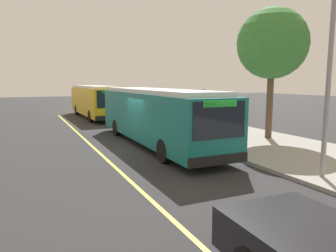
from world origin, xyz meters
The scene contains 10 objects.
ground_plane centered at (0.00, 0.00, 0.00)m, with size 120.00×120.00×0.00m, color #2B2B2D.
sidewalk_curb centered at (0.00, 6.00, 0.07)m, with size 44.00×6.40×0.15m, color gray.
lane_stripe_center centered at (0.00, -2.20, 0.00)m, with size 36.00×0.14×0.01m, color #E0D64C.
transit_bus_main centered at (-0.42, 1.01, 1.62)m, with size 12.11×2.66×2.95m.
transit_bus_second centered at (-14.60, 0.79, 1.62)m, with size 10.93×2.75×2.95m.
bus_shelter centered at (-2.93, 6.27, 1.92)m, with size 2.90×1.60×2.48m.
waiting_bench centered at (-2.47, 6.15, 0.63)m, with size 1.60×0.48×0.95m.
route_sign_post centered at (0.45, 3.42, 1.96)m, with size 0.44×0.08×2.80m.
street_tree_near_shelter centered at (1.17, 7.30, 5.38)m, with size 3.88×3.88×7.20m.
utility_pole centered at (7.70, 3.73, 3.35)m, with size 0.16×0.16×6.40m, color gray.
Camera 1 is at (14.90, -5.35, 3.34)m, focal length 33.69 mm.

